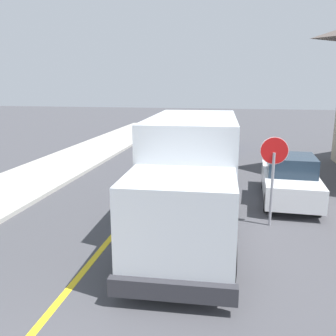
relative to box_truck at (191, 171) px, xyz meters
The scene contains 6 objects.
centre_line_yellow 3.70m from the box_truck, 129.13° to the left, with size 0.16×56.00×0.01m, color gold.
box_truck is the anchor object (origin of this frame).
parked_car_near 7.56m from the box_truck, 92.55° to the left, with size 2.00×4.48×1.67m.
parked_car_mid 14.27m from the box_truck, 91.19° to the left, with size 1.97×4.47×1.67m.
parked_van_across 4.71m from the box_truck, 46.94° to the left, with size 1.96×4.46×1.67m.
stop_sign 2.44m from the box_truck, 20.02° to the left, with size 0.80×0.10×2.65m.
Camera 1 is at (3.24, -2.23, 4.12)m, focal length 38.71 mm.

